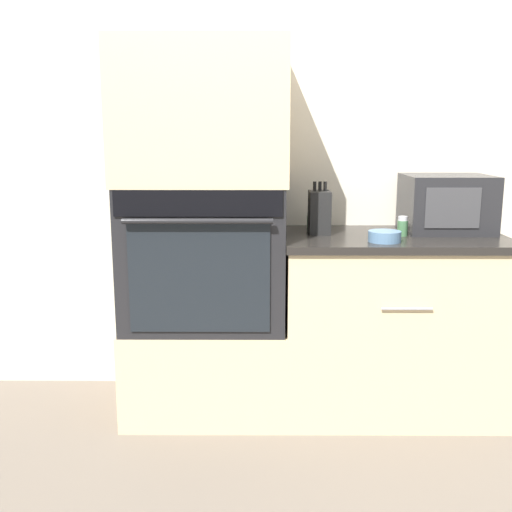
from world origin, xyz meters
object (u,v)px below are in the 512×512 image
(microwave, at_px, (446,204))
(knife_block, at_px, (319,212))
(wall_oven, at_px, (205,253))
(condiment_jar_near, at_px, (312,220))
(condiment_jar_mid, at_px, (403,226))
(bowl, at_px, (385,236))

(microwave, bearing_deg, knife_block, -174.65)
(wall_oven, distance_m, microwave, 1.19)
(condiment_jar_near, xyz_separation_m, condiment_jar_mid, (0.40, -0.24, 0.01))
(microwave, distance_m, bowl, 0.47)
(bowl, bearing_deg, microwave, 38.98)
(wall_oven, xyz_separation_m, condiment_jar_mid, (0.93, -0.02, 0.13))
(microwave, height_order, condiment_jar_mid, microwave)
(wall_oven, bearing_deg, microwave, 5.45)
(wall_oven, height_order, condiment_jar_near, wall_oven)
(wall_oven, bearing_deg, condiment_jar_near, 22.95)
(bowl, height_order, condiment_jar_near, condiment_jar_near)
(condiment_jar_near, bearing_deg, condiment_jar_mid, -31.27)
(wall_oven, bearing_deg, knife_block, 5.55)
(condiment_jar_mid, bearing_deg, microwave, 28.73)
(condiment_jar_near, bearing_deg, microwave, -9.96)
(wall_oven, relative_size, microwave, 1.83)
(knife_block, bearing_deg, microwave, 5.35)
(condiment_jar_near, relative_size, condiment_jar_mid, 0.83)
(bowl, relative_size, condiment_jar_mid, 1.56)
(microwave, relative_size, condiment_jar_near, 5.25)
(condiment_jar_near, bearing_deg, wall_oven, -157.05)
(wall_oven, distance_m, condiment_jar_near, 0.59)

